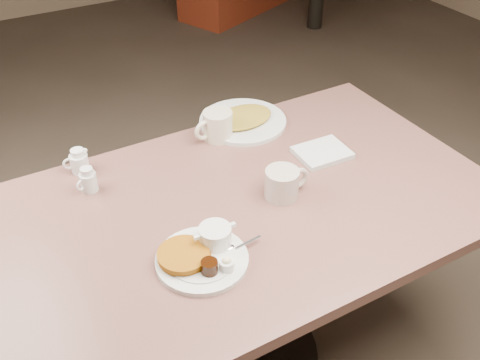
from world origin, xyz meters
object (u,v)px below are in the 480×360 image
coffee_mug_far (217,126)px  diner_table (243,245)px  main_plate (202,253)px  coffee_mug_near (283,183)px  creamer_left (88,180)px  creamer_right (79,162)px  hash_plate (243,120)px

coffee_mug_far → diner_table: bearing=-105.3°
main_plate → coffee_mug_near: bearing=20.4°
coffee_mug_near → creamer_left: bearing=148.0°
coffee_mug_far → creamer_right: bearing=174.8°
diner_table → hash_plate: 0.48m
coffee_mug_near → creamer_right: size_ratio=1.62×
main_plate → creamer_left: bearing=111.2°
coffee_mug_near → coffee_mug_far: size_ratio=0.96×
main_plate → creamer_right: (-0.16, 0.54, 0.01)m
creamer_right → main_plate: bearing=-73.2°
diner_table → creamer_left: (-0.37, 0.28, 0.21)m
main_plate → creamer_right: bearing=106.8°
hash_plate → coffee_mug_far: bearing=-161.1°
creamer_left → hash_plate: 0.60m
hash_plate → creamer_right: bearing=-180.0°
creamer_right → diner_table: bearing=-46.5°
coffee_mug_near → creamer_left: (-0.49, 0.31, -0.01)m
diner_table → coffee_mug_near: (0.12, -0.03, 0.22)m
creamer_right → coffee_mug_far: bearing=-5.2°
diner_table → coffee_mug_near: 0.25m
main_plate → creamer_left: (-0.17, 0.43, 0.01)m
main_plate → hash_plate: 0.69m
coffee_mug_far → creamer_left: 0.47m
creamer_left → creamer_right: same height
main_plate → hash_plate: main_plate is taller
main_plate → creamer_right: creamer_right is taller
coffee_mug_near → creamer_left: coffee_mug_near is taller
creamer_left → hash_plate: bearing=10.5°
main_plate → creamer_right: size_ratio=3.36×
creamer_left → coffee_mug_far: bearing=8.2°
diner_table → creamer_right: creamer_right is taller
creamer_right → creamer_left: bearing=-92.0°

